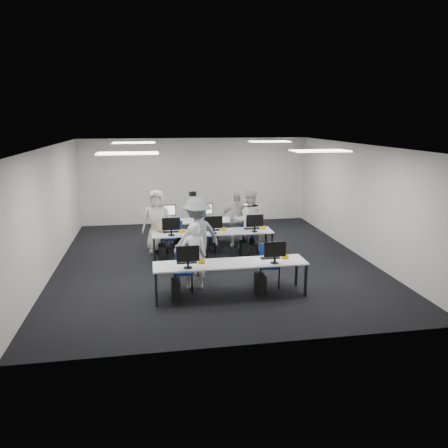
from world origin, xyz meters
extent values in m
plane|color=black|center=(0.00, 0.00, 0.00)|extent=(9.00, 9.00, 0.00)
plane|color=white|center=(0.00, 0.00, 3.00)|extent=(9.00, 9.00, 0.00)
cube|color=silver|center=(0.00, 4.50, 1.50)|extent=(8.00, 0.02, 3.00)
cube|color=silver|center=(0.00, -4.50, 1.50)|extent=(8.00, 0.02, 3.00)
cube|color=silver|center=(-4.00, 0.00, 1.50)|extent=(0.02, 9.00, 3.00)
cube|color=silver|center=(4.00, 0.00, 1.50)|extent=(0.02, 9.00, 3.00)
cube|color=white|center=(-2.00, -2.00, 2.98)|extent=(1.20, 0.60, 0.02)
cube|color=white|center=(2.00, -2.00, 2.98)|extent=(1.20, 0.60, 0.02)
cube|color=white|center=(-2.00, 2.00, 2.98)|extent=(1.20, 0.60, 0.02)
cube|color=white|center=(2.00, 2.00, 2.98)|extent=(1.20, 0.60, 0.02)
cube|color=white|center=(0.00, -2.40, 0.71)|extent=(3.20, 0.70, 0.03)
cube|color=black|center=(-1.55, -2.70, 0.35)|extent=(0.05, 0.05, 0.70)
cube|color=black|center=(-1.55, -2.10, 0.35)|extent=(0.05, 0.05, 0.70)
cube|color=black|center=(1.55, -2.70, 0.35)|extent=(0.05, 0.05, 0.70)
cube|color=black|center=(1.55, -2.10, 0.35)|extent=(0.05, 0.05, 0.70)
cube|color=white|center=(0.00, 0.20, 0.71)|extent=(3.20, 0.70, 0.03)
cube|color=black|center=(-1.55, -0.10, 0.35)|extent=(0.05, 0.05, 0.70)
cube|color=black|center=(-1.55, 0.50, 0.35)|extent=(0.05, 0.05, 0.70)
cube|color=black|center=(1.55, -0.10, 0.35)|extent=(0.05, 0.05, 0.70)
cube|color=black|center=(1.55, 0.50, 0.35)|extent=(0.05, 0.05, 0.70)
cube|color=white|center=(0.00, 1.60, 0.71)|extent=(3.20, 0.70, 0.03)
cube|color=black|center=(-1.55, 1.30, 0.35)|extent=(0.05, 0.05, 0.70)
cube|color=black|center=(-1.55, 1.90, 0.35)|extent=(0.05, 0.05, 0.70)
cube|color=black|center=(1.55, 1.30, 0.35)|extent=(0.05, 0.05, 0.70)
cube|color=black|center=(1.55, 1.90, 0.35)|extent=(0.05, 0.05, 0.70)
cube|color=#0C2EA0|center=(-0.90, -2.58, 1.03)|extent=(0.46, 0.04, 0.32)
cube|color=black|center=(-0.90, -2.26, 0.74)|extent=(0.42, 0.14, 0.02)
ellipsoid|color=black|center=(-0.60, -2.26, 0.75)|extent=(0.07, 0.10, 0.04)
cube|color=black|center=(-1.15, -2.40, 0.21)|extent=(0.18, 0.40, 0.42)
cube|color=white|center=(0.90, -2.58, 1.03)|extent=(0.46, 0.04, 0.32)
cube|color=black|center=(0.90, -2.26, 0.74)|extent=(0.42, 0.14, 0.02)
ellipsoid|color=black|center=(1.20, -2.26, 0.75)|extent=(0.07, 0.10, 0.04)
cube|color=black|center=(0.65, -2.40, 0.21)|extent=(0.18, 0.40, 0.42)
cube|color=white|center=(-1.10, 0.02, 1.03)|extent=(0.46, 0.04, 0.32)
cube|color=black|center=(-1.10, 0.34, 0.74)|extent=(0.42, 0.14, 0.02)
ellipsoid|color=black|center=(-0.80, 0.34, 0.75)|extent=(0.07, 0.10, 0.04)
cube|color=black|center=(-1.35, 0.20, 0.21)|extent=(0.18, 0.40, 0.42)
cube|color=white|center=(0.00, 0.02, 1.03)|extent=(0.46, 0.04, 0.32)
cube|color=black|center=(0.00, 0.34, 0.74)|extent=(0.42, 0.14, 0.02)
ellipsoid|color=black|center=(0.30, 0.34, 0.75)|extent=(0.07, 0.10, 0.04)
cube|color=black|center=(-0.25, 0.20, 0.21)|extent=(0.18, 0.40, 0.42)
cube|color=white|center=(1.10, 0.02, 1.03)|extent=(0.46, 0.04, 0.32)
cube|color=black|center=(1.10, 0.34, 0.74)|extent=(0.42, 0.14, 0.02)
ellipsoid|color=black|center=(1.40, 0.34, 0.75)|extent=(0.07, 0.10, 0.04)
cube|color=black|center=(0.85, 0.20, 0.21)|extent=(0.18, 0.40, 0.42)
cube|color=white|center=(-1.10, 1.78, 1.03)|extent=(0.46, 0.04, 0.32)
cube|color=black|center=(-1.10, 1.46, 0.74)|extent=(0.42, 0.14, 0.02)
ellipsoid|color=black|center=(-1.40, 1.46, 0.75)|extent=(0.07, 0.10, 0.04)
cube|color=black|center=(-0.85, 1.60, 0.21)|extent=(0.18, 0.40, 0.42)
cube|color=white|center=(0.00, 1.78, 1.03)|extent=(0.46, 0.04, 0.32)
cube|color=black|center=(0.00, 1.46, 0.74)|extent=(0.42, 0.14, 0.02)
ellipsoid|color=black|center=(-0.30, 1.46, 0.75)|extent=(0.07, 0.10, 0.04)
cube|color=black|center=(0.25, 1.60, 0.21)|extent=(0.18, 0.40, 0.42)
cube|color=white|center=(1.10, 1.78, 1.03)|extent=(0.46, 0.04, 0.32)
cube|color=black|center=(1.10, 1.46, 0.74)|extent=(0.42, 0.14, 0.02)
ellipsoid|color=black|center=(0.80, 1.46, 0.75)|extent=(0.07, 0.10, 0.04)
cube|color=black|center=(1.35, 1.60, 0.21)|extent=(0.18, 0.40, 0.42)
cube|color=navy|center=(-0.94, -1.93, 0.42)|extent=(0.44, 0.43, 0.05)
cube|color=navy|center=(-0.92, -1.75, 0.65)|extent=(0.38, 0.09, 0.33)
cube|color=navy|center=(0.97, -1.96, 0.47)|extent=(0.53, 0.51, 0.06)
cube|color=navy|center=(1.01, -1.76, 0.73)|extent=(0.43, 0.14, 0.37)
cube|color=navy|center=(-1.11, 0.86, 0.44)|extent=(0.51, 0.49, 0.06)
cube|color=navy|center=(-1.07, 1.04, 0.69)|extent=(0.40, 0.15, 0.34)
cube|color=navy|center=(-0.01, 0.78, 0.47)|extent=(0.56, 0.55, 0.06)
cube|color=navy|center=(0.06, 0.97, 0.73)|extent=(0.42, 0.18, 0.37)
cube|color=navy|center=(1.13, 0.69, 0.45)|extent=(0.49, 0.48, 0.06)
cube|color=navy|center=(1.16, 0.88, 0.71)|extent=(0.41, 0.11, 0.35)
cube|color=navy|center=(-0.98, 1.13, 0.46)|extent=(0.48, 0.46, 0.06)
cube|color=navy|center=(-0.96, 0.94, 0.71)|extent=(0.42, 0.09, 0.36)
cube|color=navy|center=(-0.13, 1.03, 0.44)|extent=(0.43, 0.41, 0.06)
cube|color=navy|center=(-0.12, 0.84, 0.68)|extent=(0.40, 0.06, 0.34)
cube|color=navy|center=(1.19, 1.05, 0.44)|extent=(0.50, 0.49, 0.06)
cube|color=navy|center=(1.24, 0.87, 0.69)|extent=(0.40, 0.14, 0.34)
ellipsoid|color=tan|center=(-1.35, 0.37, 0.86)|extent=(0.35, 0.26, 0.25)
imported|color=silver|center=(-0.71, -1.88, 0.75)|extent=(0.56, 0.38, 1.50)
imported|color=silver|center=(1.09, 0.66, 0.89)|extent=(0.93, 0.76, 1.78)
imported|color=silver|center=(-1.43, 1.12, 0.87)|extent=(0.94, 0.70, 1.75)
imported|color=silver|center=(0.82, 1.14, 0.83)|extent=(1.05, 0.67, 1.66)
imported|color=gray|center=(-0.53, -0.91, 0.93)|extent=(1.38, 1.13, 1.86)
cube|color=black|center=(-0.61, -0.75, 1.93)|extent=(0.20, 0.22, 0.10)
camera|label=1|loc=(-1.58, -10.90, 3.64)|focal=35.00mm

